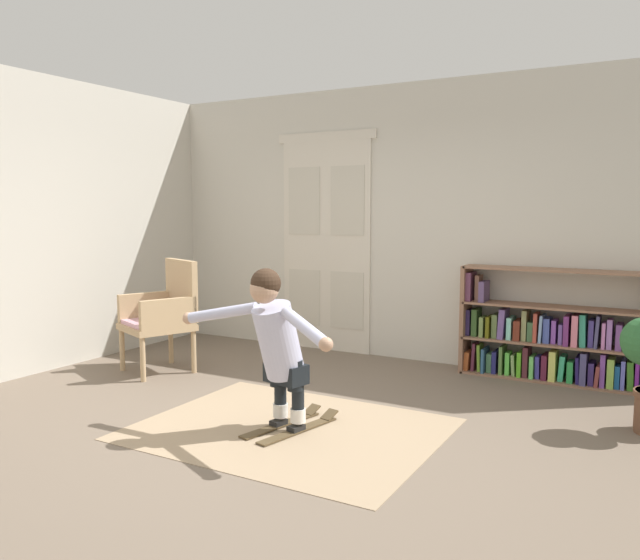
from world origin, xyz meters
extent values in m
plane|color=#6E5E4F|center=(0.00, 0.00, 0.00)|extent=(7.20, 7.20, 0.00)
cube|color=beige|center=(0.00, 2.60, 1.45)|extent=(6.00, 0.10, 2.90)
cube|color=beige|center=(-3.00, 0.40, 1.45)|extent=(0.10, 6.00, 2.90)
cube|color=beige|center=(-1.28, 2.54, 1.18)|extent=(0.55, 0.04, 2.35)
cube|color=beige|center=(-1.28, 2.52, 1.69)|extent=(0.41, 0.01, 0.76)
cube|color=beige|center=(-1.28, 2.52, 0.59)|extent=(0.41, 0.01, 0.64)
cube|color=beige|center=(-0.73, 2.54, 1.18)|extent=(0.55, 0.04, 2.35)
cube|color=beige|center=(-0.73, 2.52, 1.69)|extent=(0.41, 0.01, 0.76)
cube|color=beige|center=(-0.73, 2.52, 0.59)|extent=(0.41, 0.01, 0.64)
cube|color=beige|center=(-1.00, 2.54, 2.40)|extent=(1.22, 0.04, 0.10)
cube|color=tan|center=(0.04, 0.08, 0.00)|extent=(2.15, 1.70, 0.01)
cube|color=#87614A|center=(0.66, 2.39, 0.53)|extent=(0.04, 0.30, 1.05)
cube|color=#87614A|center=(1.53, 2.39, 0.01)|extent=(1.74, 0.30, 0.02)
cube|color=#87614A|center=(1.53, 2.39, 0.35)|extent=(1.74, 0.30, 0.02)
cube|color=#87614A|center=(1.53, 2.39, 0.70)|extent=(1.74, 0.30, 0.02)
cube|color=#87614A|center=(1.53, 2.39, 1.04)|extent=(1.74, 0.30, 0.02)
cube|color=#AB5328|center=(0.71, 2.39, 0.11)|extent=(0.06, 0.20, 0.18)
cube|color=#522235|center=(0.77, 2.38, 0.16)|extent=(0.04, 0.15, 0.28)
cube|color=#70A130|center=(0.82, 2.38, 0.15)|extent=(0.04, 0.15, 0.26)
cube|color=#2D5679|center=(0.87, 2.37, 0.14)|extent=(0.03, 0.24, 0.24)
cube|color=#4C8356|center=(0.92, 2.40, 0.11)|extent=(0.05, 0.17, 0.19)
cube|color=navy|center=(0.98, 2.40, 0.13)|extent=(0.04, 0.23, 0.21)
cube|color=#537B3B|center=(1.04, 2.39, 0.16)|extent=(0.03, 0.22, 0.27)
cube|color=#5ACF48|center=(1.10, 2.37, 0.13)|extent=(0.04, 0.14, 0.22)
cube|color=#7EA55F|center=(1.15, 2.40, 0.12)|extent=(0.04, 0.20, 0.20)
cube|color=#52B222|center=(1.21, 2.40, 0.14)|extent=(0.04, 0.23, 0.24)
cube|color=#54252E|center=(1.26, 2.39, 0.16)|extent=(0.05, 0.19, 0.29)
cube|color=#64CB5E|center=(1.33, 2.38, 0.13)|extent=(0.04, 0.21, 0.21)
cube|color=#4B46BA|center=(1.37, 2.39, 0.12)|extent=(0.04, 0.16, 0.21)
cube|color=#561C34|center=(1.44, 2.39, 0.14)|extent=(0.05, 0.22, 0.23)
cube|color=#CDD260|center=(1.51, 2.38, 0.16)|extent=(0.06, 0.20, 0.28)
cube|color=#3CC18D|center=(1.58, 2.40, 0.14)|extent=(0.06, 0.17, 0.24)
cube|color=green|center=(1.66, 2.37, 0.12)|extent=(0.05, 0.15, 0.20)
cube|color=navy|center=(1.72, 2.40, 0.14)|extent=(0.04, 0.21, 0.25)
cube|color=#454271|center=(1.77, 2.38, 0.17)|extent=(0.05, 0.24, 0.29)
cube|color=#402E76|center=(1.84, 2.40, 0.12)|extent=(0.05, 0.21, 0.20)
cube|color=brown|center=(1.89, 2.37, 0.11)|extent=(0.05, 0.22, 0.19)
cube|color=#7543A0|center=(1.93, 2.38, 0.17)|extent=(0.04, 0.21, 0.30)
cube|color=#88B54A|center=(2.00, 2.38, 0.15)|extent=(0.06, 0.20, 0.26)
cube|color=#18508D|center=(2.05, 2.37, 0.12)|extent=(0.04, 0.15, 0.20)
cube|color=#5E65CB|center=(2.10, 2.39, 0.15)|extent=(0.03, 0.21, 0.26)
cube|color=#397424|center=(2.16, 2.38, 0.15)|extent=(0.06, 0.15, 0.26)
cube|color=#6C218D|center=(2.21, 2.37, 0.15)|extent=(0.03, 0.17, 0.26)
cube|color=#2D224E|center=(0.70, 2.39, 0.49)|extent=(0.04, 0.15, 0.25)
cube|color=#315025|center=(0.77, 2.41, 0.50)|extent=(0.05, 0.19, 0.26)
cube|color=olive|center=(0.84, 2.37, 0.46)|extent=(0.04, 0.16, 0.20)
cube|color=#52520E|center=(0.91, 2.38, 0.47)|extent=(0.03, 0.21, 0.21)
cube|color=#5A6F3E|center=(0.96, 2.41, 0.48)|extent=(0.05, 0.20, 0.23)
cube|color=#634B8B|center=(1.03, 2.39, 0.51)|extent=(0.07, 0.22, 0.29)
cube|color=#7DD0BE|center=(1.10, 2.41, 0.47)|extent=(0.04, 0.22, 0.21)
cube|color=maroon|center=(1.18, 2.40, 0.46)|extent=(0.06, 0.23, 0.19)
cube|color=#808552|center=(1.24, 2.41, 0.51)|extent=(0.04, 0.20, 0.29)
cube|color=#39603B|center=(1.29, 2.40, 0.46)|extent=(0.05, 0.18, 0.18)
cube|color=#A44032|center=(1.34, 2.37, 0.50)|extent=(0.03, 0.16, 0.27)
cube|color=#7699C1|center=(1.39, 2.40, 0.49)|extent=(0.03, 0.22, 0.26)
cube|color=#4052A4|center=(1.44, 2.41, 0.48)|extent=(0.06, 0.19, 0.23)
cube|color=purple|center=(1.50, 2.40, 0.47)|extent=(0.04, 0.16, 0.22)
cube|color=#7254AA|center=(1.56, 2.38, 0.46)|extent=(0.03, 0.15, 0.19)
cube|color=#642869|center=(1.62, 2.38, 0.50)|extent=(0.05, 0.24, 0.28)
cube|color=#D06F86|center=(1.69, 2.37, 0.51)|extent=(0.05, 0.22, 0.29)
cube|color=#319074|center=(1.75, 2.38, 0.51)|extent=(0.06, 0.18, 0.30)
cube|color=#493B8F|center=(1.82, 2.41, 0.49)|extent=(0.04, 0.18, 0.25)
cube|color=#42416B|center=(1.87, 2.38, 0.51)|extent=(0.04, 0.19, 0.30)
cube|color=#BC71B4|center=(1.93, 2.37, 0.48)|extent=(0.03, 0.15, 0.24)
cube|color=#9669B6|center=(1.97, 2.38, 0.50)|extent=(0.04, 0.14, 0.27)
cube|color=#683F80|center=(2.05, 2.40, 0.48)|extent=(0.05, 0.21, 0.23)
cube|color=olive|center=(2.12, 2.37, 0.48)|extent=(0.05, 0.17, 0.22)
cube|color=maroon|center=(2.17, 2.39, 0.47)|extent=(0.05, 0.17, 0.22)
cube|color=#633551|center=(0.71, 2.39, 0.85)|extent=(0.05, 0.22, 0.28)
cube|color=brown|center=(0.78, 2.40, 0.84)|extent=(0.04, 0.15, 0.25)
cube|color=#523E66|center=(0.84, 2.38, 0.81)|extent=(0.05, 0.22, 0.20)
cylinder|color=tan|center=(-2.31, 0.71, 0.21)|extent=(0.07, 0.07, 0.42)
cylinder|color=tan|center=(-1.83, 0.50, 0.21)|extent=(0.07, 0.07, 0.42)
cylinder|color=tan|center=(-2.10, 1.18, 0.21)|extent=(0.07, 0.07, 0.42)
cylinder|color=tan|center=(-1.62, 0.98, 0.21)|extent=(0.07, 0.07, 0.42)
cube|color=tan|center=(-1.97, 0.84, 0.45)|extent=(0.79, 0.79, 0.06)
cube|color=#D7A1B5|center=(-1.97, 0.84, 0.50)|extent=(0.71, 0.71, 0.04)
cube|color=tan|center=(-1.86, 1.09, 0.80)|extent=(0.58, 0.29, 0.60)
cube|color=tan|center=(-2.21, 0.95, 0.62)|extent=(0.27, 0.54, 0.28)
cube|color=tan|center=(-1.72, 0.74, 0.62)|extent=(0.27, 0.54, 0.28)
cube|color=brown|center=(-0.04, 0.10, 0.01)|extent=(0.25, 0.75, 0.01)
cube|color=brown|center=(0.03, 0.44, 0.05)|extent=(0.11, 0.13, 0.06)
cube|color=black|center=(-0.05, 0.08, 0.04)|extent=(0.11, 0.13, 0.04)
cube|color=brown|center=(0.13, 0.06, 0.01)|extent=(0.25, 0.75, 0.01)
cube|color=brown|center=(0.21, 0.40, 0.05)|extent=(0.11, 0.13, 0.06)
cube|color=black|center=(0.13, 0.04, 0.04)|extent=(0.11, 0.13, 0.04)
cylinder|color=white|center=(-0.04, 0.10, 0.13)|extent=(0.13, 0.13, 0.10)
cylinder|color=black|center=(-0.04, 0.10, 0.33)|extent=(0.11, 0.11, 0.30)
cylinder|color=black|center=(-0.05, 0.07, 0.43)|extent=(0.13, 0.13, 0.22)
cylinder|color=white|center=(0.13, 0.06, 0.13)|extent=(0.13, 0.13, 0.10)
cylinder|color=black|center=(0.13, 0.06, 0.33)|extent=(0.11, 0.11, 0.30)
cylinder|color=black|center=(0.13, 0.03, 0.43)|extent=(0.13, 0.13, 0.22)
cube|color=black|center=(0.04, 0.05, 0.43)|extent=(0.33, 0.24, 0.14)
cylinder|color=silver|center=(0.02, -0.02, 0.68)|extent=(0.36, 0.47, 0.58)
sphere|color=tan|center=(-0.01, -0.15, 1.06)|extent=(0.24, 0.24, 0.20)
sphere|color=#382619|center=(0.00, -0.14, 1.10)|extent=(0.25, 0.25, 0.21)
cylinder|color=silver|center=(-0.42, -0.09, 0.85)|extent=(0.59, 0.16, 0.19)
sphere|color=tan|center=(-0.70, -0.13, 0.79)|extent=(0.11, 0.11, 0.09)
cylinder|color=silver|center=(0.39, -0.28, 0.85)|extent=(0.54, 0.38, 0.19)
sphere|color=tan|center=(0.63, -0.43, 0.79)|extent=(0.11, 0.11, 0.09)
camera|label=1|loc=(2.43, -3.71, 1.61)|focal=35.54mm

